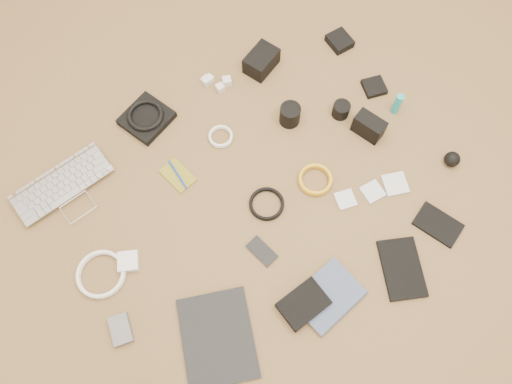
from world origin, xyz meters
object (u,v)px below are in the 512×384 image
dslr_camera (261,61)px  tablet (218,338)px  paperback (345,315)px  laptop (70,195)px  phone (262,251)px

dslr_camera → tablet: 1.03m
dslr_camera → paperback: dslr_camera is taller
laptop → dslr_camera: bearing=1.0°
laptop → phone: 0.69m
laptop → paperback: laptop is taller
phone → paperback: paperback is taller
laptop → tablet: bearing=-80.7°
laptop → tablet: laptop is taller
phone → paperback: (0.12, -0.31, 0.01)m
laptop → phone: (0.47, -0.50, -0.01)m
dslr_camera → paperback: bearing=-129.3°
dslr_camera → phone: (-0.37, -0.64, -0.03)m
tablet → paperback: (0.38, -0.14, 0.00)m
phone → tablet: bearing=-161.3°
tablet → dslr_camera: bearing=70.4°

